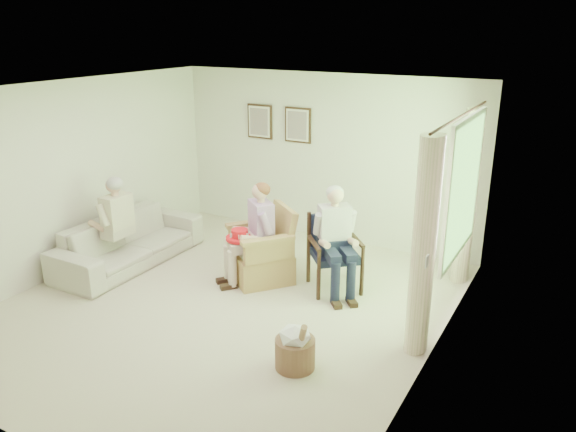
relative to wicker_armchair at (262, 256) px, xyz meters
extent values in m
plane|color=beige|center=(0.02, -0.92, -0.32)|extent=(5.50, 5.50, 0.00)
cube|color=silver|center=(0.02, 1.83, 0.98)|extent=(5.00, 0.04, 2.60)
cube|color=silver|center=(0.02, -3.67, 0.98)|extent=(5.00, 0.04, 2.60)
cube|color=silver|center=(-2.48, -0.92, 0.98)|extent=(0.04, 5.50, 2.60)
cube|color=silver|center=(2.52, -0.92, 0.98)|extent=(0.04, 5.50, 2.60)
cube|color=white|center=(0.02, -0.92, 2.28)|extent=(5.00, 5.50, 0.02)
cube|color=#2D6B23|center=(2.49, 0.28, 1.23)|extent=(0.02, 1.40, 1.50)
cube|color=white|center=(2.48, 0.28, 2.01)|extent=(0.04, 1.52, 0.06)
cube|color=white|center=(2.48, 0.28, 0.45)|extent=(0.04, 1.52, 0.06)
cylinder|color=#382114|center=(2.39, 0.28, 2.03)|extent=(0.03, 2.50, 0.03)
cylinder|color=beige|center=(2.35, -0.70, 0.83)|extent=(0.34, 0.34, 2.30)
cylinder|color=beige|center=(2.35, 1.26, 0.83)|extent=(0.34, 0.34, 2.30)
cube|color=#382114|center=(-1.13, 1.80, 1.46)|extent=(0.45, 0.03, 0.55)
cube|color=silver|center=(-1.13, 1.78, 1.46)|extent=(0.39, 0.01, 0.49)
cube|color=tan|center=(-1.13, 1.77, 1.46)|extent=(0.33, 0.01, 0.43)
cube|color=#382114|center=(-0.43, 1.80, 1.46)|extent=(0.45, 0.03, 0.55)
cube|color=silver|center=(-0.43, 1.78, 1.46)|extent=(0.39, 0.01, 0.49)
cube|color=tan|center=(-0.43, 1.77, 1.46)|extent=(0.33, 0.01, 0.43)
cube|color=tan|center=(0.00, -0.03, -0.12)|extent=(0.74, 0.72, 0.39)
cube|color=beige|center=(0.00, -0.06, 0.12)|extent=(0.57, 0.56, 0.09)
cube|color=tan|center=(0.00, 0.27, 0.39)|extent=(0.69, 0.21, 0.58)
cube|color=tan|center=(-0.34, -0.03, 0.22)|extent=(0.09, 0.67, 0.28)
cube|color=tan|center=(0.34, -0.03, 0.22)|extent=(0.09, 0.67, 0.28)
cylinder|color=black|center=(0.70, -0.08, -0.11)|extent=(0.05, 0.05, 0.42)
cylinder|color=black|center=(1.27, -0.08, -0.11)|extent=(0.05, 0.05, 0.42)
cylinder|color=black|center=(0.70, 0.45, -0.11)|extent=(0.05, 0.05, 0.42)
cylinder|color=black|center=(1.27, 0.45, -0.11)|extent=(0.05, 0.05, 0.42)
cube|color=#191F39|center=(0.99, 0.18, 0.15)|extent=(0.55, 0.53, 0.09)
cube|color=#191F39|center=(0.99, 0.44, 0.40)|extent=(0.51, 0.07, 0.47)
imported|color=beige|center=(-1.93, -0.49, 0.02)|extent=(2.28, 0.89, 0.67)
cube|color=beige|center=(0.00, -0.06, 0.28)|extent=(0.40, 0.26, 0.16)
cube|color=#BF8EC9|center=(0.00, -0.04, 0.56)|extent=(0.39, 0.24, 0.46)
sphere|color=#DDAD8E|center=(0.00, -0.05, 0.93)|extent=(0.21, 0.21, 0.21)
ellipsoid|color=brown|center=(0.00, -0.02, 0.95)|extent=(0.22, 0.22, 0.18)
cube|color=beige|center=(-0.10, -0.28, 0.23)|extent=(0.14, 0.44, 0.13)
cube|color=beige|center=(0.10, -0.28, 0.23)|extent=(0.14, 0.44, 0.13)
cylinder|color=beige|center=(-0.10, -0.48, -0.04)|extent=(0.12, 0.12, 0.49)
cylinder|color=beige|center=(0.10, -0.48, -0.04)|extent=(0.12, 0.12, 0.49)
cube|color=#181C35|center=(0.99, 0.18, 0.30)|extent=(0.40, 0.26, 0.16)
cube|color=silver|center=(0.99, 0.20, 0.58)|extent=(0.39, 0.24, 0.46)
sphere|color=#DDAD8E|center=(0.99, 0.19, 0.95)|extent=(0.21, 0.21, 0.21)
ellipsoid|color=#B7B2AD|center=(0.99, 0.22, 0.98)|extent=(0.22, 0.22, 0.18)
cube|color=#181C35|center=(0.89, -0.04, 0.25)|extent=(0.14, 0.44, 0.13)
cube|color=#181C35|center=(1.09, -0.04, 0.25)|extent=(0.14, 0.44, 0.13)
cylinder|color=#181C35|center=(0.89, -0.24, -0.03)|extent=(0.12, 0.12, 0.52)
cylinder|color=#181C35|center=(1.09, -0.24, -0.03)|extent=(0.12, 0.12, 0.52)
cube|color=beige|center=(-1.93, -0.68, 0.25)|extent=(0.42, 0.26, 0.16)
cube|color=beige|center=(-1.93, -0.66, 0.53)|extent=(0.41, 0.24, 0.46)
sphere|color=#DDAD8E|center=(-1.93, -0.67, 0.90)|extent=(0.21, 0.21, 0.21)
ellipsoid|color=#B7B2AD|center=(-1.93, -0.65, 0.93)|extent=(0.22, 0.22, 0.18)
cube|color=beige|center=(-2.03, -0.90, 0.20)|extent=(0.14, 0.44, 0.13)
cube|color=beige|center=(-1.83, -0.90, 0.20)|extent=(0.14, 0.44, 0.13)
cylinder|color=beige|center=(-2.03, -1.10, -0.05)|extent=(0.12, 0.12, 0.47)
cylinder|color=beige|center=(-1.83, -1.10, -0.05)|extent=(0.12, 0.12, 0.47)
cylinder|color=red|center=(-0.16, -0.28, 0.33)|extent=(0.36, 0.36, 0.04)
cylinder|color=red|center=(-0.16, -0.28, 0.39)|extent=(0.22, 0.22, 0.12)
cube|color=white|center=(-0.05, -0.28, 0.39)|extent=(0.05, 0.01, 0.05)
cube|color=white|center=(-0.11, -0.18, 0.39)|extent=(0.03, 0.04, 0.05)
cube|color=white|center=(-0.22, -0.18, 0.39)|extent=(0.03, 0.04, 0.05)
cube|color=white|center=(-0.28, -0.28, 0.39)|extent=(0.05, 0.01, 0.05)
cube|color=white|center=(-0.22, -0.38, 0.39)|extent=(0.03, 0.04, 0.05)
cube|color=white|center=(-0.11, -0.38, 0.39)|extent=(0.03, 0.04, 0.05)
cylinder|color=#AC7A5D|center=(1.39, -1.63, -0.16)|extent=(0.52, 0.52, 0.32)
ellipsoid|color=white|center=(1.39, -1.63, 0.04)|extent=(0.36, 0.36, 0.22)
cylinder|color=#A57F56|center=(1.48, -1.68, 0.04)|extent=(0.16, 0.29, 0.47)
camera|label=1|loc=(3.70, -5.91, 2.97)|focal=35.00mm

